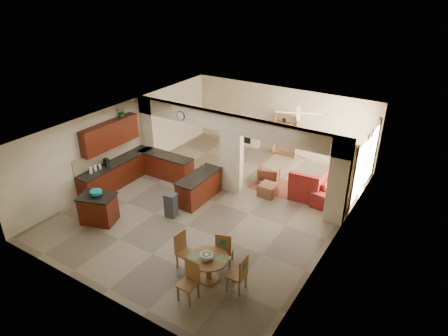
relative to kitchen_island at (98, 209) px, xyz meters
The scene contains 39 objects.
floor 3.78m from the kitchen_island, 49.32° to the left, with size 10.00×10.00×0.00m, color #7B7055.
ceiling 4.42m from the kitchen_island, 49.32° to the left, with size 10.00×10.00×0.00m, color white.
wall_back 8.27m from the kitchen_island, 72.69° to the left, with size 8.00×8.00×0.00m, color beige.
wall_front 3.39m from the kitchen_island, 41.38° to the right, with size 8.00×8.00×0.00m, color beige.
wall_left 3.38m from the kitchen_island, 118.65° to the left, with size 10.00×10.00×0.00m, color beige.
wall_right 7.11m from the kitchen_island, 23.82° to the left, with size 10.00×10.00×0.00m, color beige.
partition_left_pier 4.15m from the kitchen_island, 108.07° to the left, with size 0.60×0.25×2.80m, color beige.
partition_center_pier 4.60m from the kitchen_island, 57.54° to the left, with size 0.80×0.25×2.20m, color beige.
partition_right_pier 7.31m from the kitchen_island, 32.03° to the left, with size 0.60×0.25×2.80m, color beige.
partition_header 4.99m from the kitchen_island, 57.54° to the left, with size 8.00×0.25×0.60m, color beige.
kitchen_counter 2.72m from the kitchen_island, 107.42° to the left, with size 2.52×3.29×1.48m.
upper_cabinets 2.86m from the kitchen_island, 123.90° to the left, with size 0.35×2.40×0.90m, color #430A07.
peninsula 3.30m from the kitchen_island, 55.96° to the left, with size 0.70×1.85×0.91m.
wall_clock 4.22m from the kitchen_island, 83.12° to the left, with size 0.34×0.34×0.03m, color #4E361A.
rug 6.16m from the kitchen_island, 53.60° to the left, with size 1.60×1.30×0.01m, color brown.
fireplace 7.73m from the kitchen_island, 83.72° to the left, with size 1.60×0.35×1.20m.
shelving_unit 8.17m from the kitchen_island, 69.96° to the left, with size 1.00×0.32×1.80m, color olive.
window_a 8.26m from the kitchen_island, 38.73° to the left, with size 0.02×0.90×1.90m, color white.
window_b 9.41m from the kitchen_island, 46.86° to the left, with size 0.02×0.90×1.90m, color white.
glazed_door 8.80m from the kitchen_island, 43.06° to the left, with size 0.02×0.70×2.10m, color white.
drape_a_left 7.86m from the kitchen_island, 35.49° to the left, with size 0.10×0.28×2.30m, color #43211B.
drape_a_right 8.61m from the kitchen_island, 42.02° to the left, with size 0.10×0.28×2.30m, color #43211B.
drape_b_left 8.96m from the kitchen_island, 44.41° to the left, with size 0.10×0.28×2.30m, color #43211B.
drape_b_right 9.83m from the kitchen_island, 49.43° to the left, with size 0.10×0.28×2.30m, color #43211B.
ceiling_fan 7.36m from the kitchen_island, 55.98° to the left, with size 1.00×1.00×0.10m, color white.
kitchen_island is the anchor object (origin of this frame).
teal_bowl 0.54m from the kitchen_island, 97.84° to the left, with size 0.36×0.36×0.17m, color #127F7A.
trash_can 2.22m from the kitchen_island, 39.62° to the left, with size 0.35×0.30×0.74m, color #313234.
dining_table 4.34m from the kitchen_island, ahead, with size 1.01×1.01×0.69m.
fruit_bowl 4.35m from the kitchen_island, ahead, with size 0.33×0.33×0.17m, color #83B426.
sofa 7.99m from the kitchen_island, 44.02° to the left, with size 1.04×2.66×0.78m, color maroon.
chaise 6.82m from the kitchen_island, 44.22° to the left, with size 1.03×0.84×0.41m, color maroon.
armchair 6.04m from the kitchen_island, 56.57° to the left, with size 0.73×0.75×0.68m, color maroon.
ottoman 5.62m from the kitchen_island, 48.66° to the left, with size 0.57×0.57×0.42m, color maroon.
plant 3.67m from the kitchen_island, 117.11° to the left, with size 0.31×0.27×0.35m, color #134914.
chair_north 4.37m from the kitchen_island, ahead, with size 0.53×0.53×1.02m.
chair_east 5.19m from the kitchen_island, ahead, with size 0.44×0.44×1.02m.
chair_south 4.43m from the kitchen_island, 14.17° to the right, with size 0.43×0.44×1.02m.
chair_west 3.49m from the kitchen_island, ahead, with size 0.46×0.46×1.02m.
Camera 1 is at (6.34, -9.59, 7.05)m, focal length 32.00 mm.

